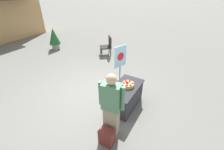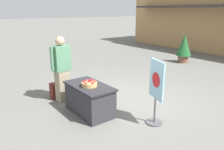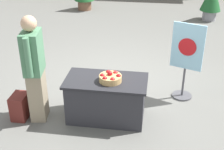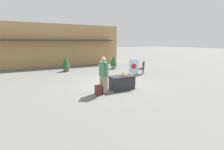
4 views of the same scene
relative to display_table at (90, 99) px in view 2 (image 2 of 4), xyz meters
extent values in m
plane|color=slate|center=(-0.10, 1.16, -0.35)|extent=(120.00, 120.00, 0.00)
cube|color=#38332D|center=(-1.86, 8.78, 2.21)|extent=(10.77, 0.90, 0.12)
cube|color=#2D2D33|center=(0.00, 0.00, -0.02)|extent=(1.22, 0.66, 0.66)
cube|color=#242428|center=(0.00, 0.00, 0.33)|extent=(1.29, 0.70, 0.04)
cylinder|color=tan|center=(0.07, -0.04, 0.40)|extent=(0.35, 0.35, 0.10)
sphere|color=#A30F14|center=(0.20, -0.03, 0.44)|extent=(0.08, 0.08, 0.08)
sphere|color=red|center=(0.14, 0.07, 0.44)|extent=(0.08, 0.08, 0.08)
sphere|color=red|center=(0.02, 0.08, 0.44)|extent=(0.08, 0.08, 0.08)
sphere|color=red|center=(-0.05, -0.05, 0.44)|extent=(0.08, 0.08, 0.08)
sphere|color=red|center=(0.01, -0.14, 0.44)|extent=(0.08, 0.08, 0.08)
sphere|color=red|center=(0.13, -0.15, 0.44)|extent=(0.08, 0.08, 0.08)
sphere|color=red|center=(0.06, -0.02, 0.47)|extent=(0.08, 0.08, 0.08)
cube|color=gray|center=(-1.08, -0.16, 0.06)|extent=(0.29, 0.37, 0.84)
cube|color=#4C7F5B|center=(-1.08, -0.16, 0.81)|extent=(0.32, 0.45, 0.66)
sphere|color=tan|center=(-1.08, -0.16, 1.26)|extent=(0.23, 0.23, 0.23)
cylinder|color=#4C7F5B|center=(-1.12, 0.10, 0.84)|extent=(0.09, 0.09, 0.61)
cylinder|color=#4C7F5B|center=(-1.05, -0.42, 0.84)|extent=(0.09, 0.09, 0.61)
cube|color=maroon|center=(-1.39, -0.21, -0.14)|extent=(0.24, 0.34, 0.42)
cylinder|color=#4C4C51|center=(1.27, 0.85, -0.34)|extent=(0.36, 0.36, 0.03)
cylinder|color=#4C4C51|center=(1.27, 0.85, -0.05)|extent=(0.04, 0.04, 0.55)
cube|color=#99D1EA|center=(1.27, 0.85, 0.64)|extent=(0.53, 0.22, 0.82)
cylinder|color=red|center=(1.27, 0.83, 0.64)|extent=(0.29, 0.11, 0.31)
cylinder|color=brown|center=(-1.80, 6.25, -0.19)|extent=(0.46, 0.46, 0.33)
cone|color=#1E5628|center=(-1.80, 6.25, 0.45)|extent=(0.68, 0.68, 0.96)
camera|label=1|loc=(-3.27, -1.45, 2.89)|focal=24.00mm
camera|label=2|loc=(4.09, -2.48, 2.01)|focal=35.00mm
camera|label=3|loc=(0.73, -4.21, 2.67)|focal=50.00mm
camera|label=4|loc=(-3.71, -6.50, 2.03)|focal=24.00mm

